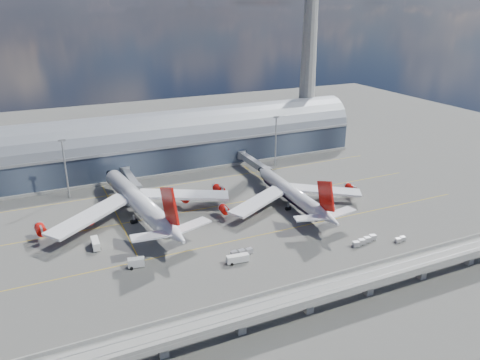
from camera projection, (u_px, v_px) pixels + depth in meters
name	position (u px, v px, depth m)	size (l,w,h in m)	color
ground	(228.00, 228.00, 172.49)	(500.00, 500.00, 0.00)	#474744
taxi_lines	(206.00, 206.00, 191.26)	(200.00, 80.12, 0.01)	gold
terminal	(166.00, 144.00, 234.71)	(200.00, 30.00, 28.00)	#1F2735
control_tower	(309.00, 53.00, 257.75)	(19.00, 19.00, 103.00)	gray
guideway	(309.00, 295.00, 123.88)	(220.00, 8.50, 7.20)	gray
floodlight_mast_left	(65.00, 167.00, 194.88)	(3.00, 0.70, 25.70)	gray
floodlight_mast_right	(276.00, 140.00, 233.84)	(3.00, 0.70, 25.70)	gray
airliner_left	(140.00, 203.00, 177.19)	(74.81, 78.68, 23.97)	white
airliner_right	(293.00, 195.00, 188.76)	(61.53, 64.30, 20.42)	white
jet_bridge_left	(130.00, 178.00, 206.42)	(4.40, 28.00, 7.25)	gray
jet_bridge_right	(253.00, 162.00, 227.85)	(4.40, 32.00, 7.25)	gray
service_truck_0	(95.00, 244.00, 158.25)	(2.63, 7.11, 2.92)	silver
service_truck_1	(136.00, 263.00, 146.67)	(5.49, 3.31, 2.98)	silver
service_truck_2	(238.00, 259.00, 149.22)	(7.42, 2.80, 2.63)	silver
service_truck_3	(328.00, 206.00, 187.97)	(2.59, 5.77, 2.74)	silver
service_truck_4	(260.00, 199.00, 193.88)	(4.02, 5.44, 2.87)	silver
service_truck_5	(124.00, 202.00, 191.35)	(5.64, 5.85, 2.84)	silver
cargo_train_0	(241.00, 252.00, 153.85)	(7.97, 2.31, 1.76)	gray
cargo_train_1	(364.00, 241.00, 161.21)	(11.22, 3.70, 1.85)	gray
cargo_train_2	(400.00, 239.00, 162.45)	(4.63, 2.02, 1.52)	gray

